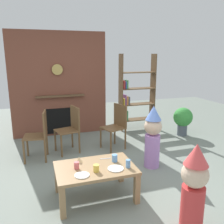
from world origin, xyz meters
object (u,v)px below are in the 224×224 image
at_px(paper_cup_center, 128,164).
at_px(paper_cup_far_left, 115,158).
at_px(child_with_cone_hat, 194,187).
at_px(paper_plate_front, 82,175).
at_px(bookshelf, 134,96).
at_px(coffee_table, 95,171).
at_px(dining_chair_right, 117,124).
at_px(dining_chair_middle, 71,126).
at_px(dining_chair_left, 40,132).
at_px(potted_plant_tall, 183,119).
at_px(paper_cup_near_right, 96,168).
at_px(child_in_pink, 153,135).
at_px(paper_plate_rear, 116,169).
at_px(birthday_cake_slice, 79,160).
at_px(paper_cup_near_left, 77,165).

distance_m(paper_cup_center, paper_cup_far_left, 0.25).
bearing_deg(child_with_cone_hat, paper_plate_front, 12.54).
xyz_separation_m(bookshelf, coffee_table, (-1.70, -2.68, -0.49)).
bearing_deg(dining_chair_right, dining_chair_middle, -23.84).
xyz_separation_m(paper_cup_far_left, dining_chair_left, (-0.93, 1.43, 0.01)).
xyz_separation_m(paper_cup_center, child_with_cone_hat, (0.41, -0.80, 0.04)).
distance_m(coffee_table, dining_chair_right, 1.82).
bearing_deg(potted_plant_tall, paper_cup_center, -137.58).
height_order(paper_cup_far_left, paper_plate_front, paper_cup_far_left).
xyz_separation_m(paper_cup_far_left, dining_chair_middle, (-0.35, 1.62, 0.01)).
bearing_deg(dining_chair_middle, child_with_cone_hat, 94.97).
height_order(coffee_table, paper_cup_near_right, paper_cup_near_right).
height_order(paper_cup_center, child_in_pink, child_in_pink).
distance_m(paper_plate_rear, potted_plant_tall, 3.10).
relative_size(bookshelf, paper_cup_center, 17.54).
bearing_deg(birthday_cake_slice, dining_chair_right, 53.69).
relative_size(paper_cup_near_left, paper_plate_rear, 0.45).
distance_m(bookshelf, paper_cup_far_left, 2.99).
bearing_deg(paper_cup_near_left, paper_cup_far_left, 5.62).
bearing_deg(paper_cup_center, bookshelf, 65.43).
height_order(paper_cup_near_right, child_with_cone_hat, child_with_cone_hat).
xyz_separation_m(child_in_pink, dining_chair_middle, (-1.20, 1.10, -0.05)).
relative_size(bookshelf, child_in_pink, 1.79).
height_order(birthday_cake_slice, potted_plant_tall, potted_plant_tall).
height_order(paper_cup_near_right, paper_cup_far_left, paper_cup_far_left).
bearing_deg(paper_cup_near_right, paper_cup_center, -2.44).
distance_m(paper_cup_far_left, dining_chair_middle, 1.66).
bearing_deg(paper_plate_rear, paper_cup_near_left, 161.13).
xyz_separation_m(birthday_cake_slice, child_with_cone_hat, (0.99, -1.15, 0.05)).
relative_size(coffee_table, birthday_cake_slice, 10.30).
distance_m(child_with_cone_hat, dining_chair_right, 2.55).
distance_m(bookshelf, coffee_table, 3.21).
relative_size(paper_plate_front, paper_plate_rear, 0.89).
bearing_deg(paper_plate_front, dining_chair_right, 59.12).
bearing_deg(paper_cup_far_left, potted_plant_tall, 37.74).
relative_size(paper_cup_center, paper_cup_far_left, 1.08).
height_order(bookshelf, paper_cup_near_left, bookshelf).
height_order(bookshelf, paper_cup_near_right, bookshelf).
bearing_deg(paper_cup_center, dining_chair_left, 122.18).
relative_size(paper_cup_near_right, paper_cup_center, 0.85).
distance_m(paper_cup_near_left, dining_chair_middle, 1.69).
bearing_deg(paper_plate_rear, bookshelf, 62.61).
xyz_separation_m(paper_plate_front, dining_chair_middle, (0.15, 1.88, 0.06)).
xyz_separation_m(coffee_table, potted_plant_tall, (2.60, 1.86, 0.03)).
height_order(paper_plate_front, dining_chair_right, dining_chair_right).
height_order(paper_cup_far_left, dining_chair_middle, dining_chair_middle).
bearing_deg(paper_plate_rear, child_in_pink, 39.08).
distance_m(coffee_table, child_in_pink, 1.30).
distance_m(paper_cup_center, dining_chair_right, 1.81).
bearing_deg(dining_chair_middle, child_in_pink, 124.31).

